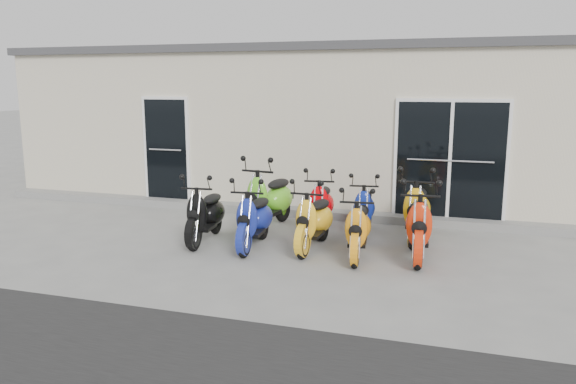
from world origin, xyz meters
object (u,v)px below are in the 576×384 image
(scooter_front_orange_a, at_px, (314,213))
(scooter_back_green, at_px, (269,191))
(scooter_front_blue, at_px, (254,211))
(scooter_front_orange_b, at_px, (358,221))
(scooter_back_yellow, at_px, (417,202))
(scooter_back_blue, at_px, (364,202))
(scooter_back_red, at_px, (321,198))
(scooter_front_black, at_px, (205,207))
(scooter_front_red, at_px, (419,217))

(scooter_front_orange_a, xyz_separation_m, scooter_back_green, (-1.10, 1.00, 0.09))
(scooter_front_blue, bearing_deg, scooter_front_orange_b, -4.77)
(scooter_back_yellow, bearing_deg, scooter_back_blue, 172.05)
(scooter_front_blue, height_order, scooter_back_blue, scooter_front_blue)
(scooter_front_orange_a, distance_m, scooter_back_red, 1.13)
(scooter_front_black, distance_m, scooter_front_red, 3.42)
(scooter_front_orange_b, bearing_deg, scooter_front_black, 171.43)
(scooter_back_green, height_order, scooter_back_yellow, scooter_back_green)
(scooter_front_blue, distance_m, scooter_front_orange_b, 1.66)
(scooter_front_blue, height_order, scooter_back_yellow, scooter_back_yellow)
(scooter_front_blue, distance_m, scooter_back_red, 1.52)
(scooter_back_red, bearing_deg, scooter_back_green, 179.78)
(scooter_front_black, height_order, scooter_back_red, same)
(scooter_front_black, relative_size, scooter_back_red, 1.00)
(scooter_front_orange_a, xyz_separation_m, scooter_back_blue, (0.59, 1.16, -0.03))
(scooter_back_blue, distance_m, scooter_back_yellow, 0.91)
(scooter_back_green, xyz_separation_m, scooter_back_red, (0.94, 0.12, -0.09))
(scooter_front_blue, relative_size, scooter_front_orange_b, 1.05)
(scooter_back_blue, height_order, scooter_back_yellow, scooter_back_yellow)
(scooter_back_green, bearing_deg, scooter_front_red, -12.05)
(scooter_front_blue, xyz_separation_m, scooter_front_orange_a, (0.92, 0.20, -0.00))
(scooter_front_black, height_order, scooter_front_red, scooter_front_red)
(scooter_front_blue, bearing_deg, scooter_front_red, 1.05)
(scooter_front_red, xyz_separation_m, scooter_back_red, (-1.77, 1.08, -0.04))
(scooter_front_orange_a, height_order, scooter_front_orange_b, scooter_front_orange_a)
(scooter_front_blue, distance_m, scooter_front_orange_a, 0.94)
(scooter_front_black, bearing_deg, scooter_front_blue, -11.08)
(scooter_front_red, height_order, scooter_back_red, scooter_front_red)
(scooter_front_orange_b, bearing_deg, scooter_back_red, 117.54)
(scooter_front_blue, relative_size, scooter_back_yellow, 0.92)
(scooter_front_orange_a, distance_m, scooter_front_red, 1.61)
(scooter_front_blue, relative_size, scooter_front_orange_a, 1.01)
(scooter_front_orange_a, distance_m, scooter_back_green, 1.49)
(scooter_front_blue, bearing_deg, scooter_back_blue, 37.58)
(scooter_back_green, bearing_deg, scooter_front_orange_b, -25.95)
(scooter_front_black, bearing_deg, scooter_back_red, 31.07)
(scooter_front_orange_a, relative_size, scooter_back_red, 1.00)
(scooter_front_orange_a, relative_size, scooter_back_green, 0.86)
(scooter_back_yellow, bearing_deg, scooter_front_orange_a, -145.36)
(scooter_front_black, xyz_separation_m, scooter_front_orange_a, (1.81, 0.12, -0.00))
(scooter_back_green, bearing_deg, scooter_back_red, 14.96)
(scooter_front_blue, bearing_deg, scooter_back_green, 93.99)
(scooter_front_black, bearing_deg, scooter_front_orange_b, -7.89)
(scooter_back_green, relative_size, scooter_back_blue, 1.22)
(scooter_front_black, height_order, scooter_front_orange_a, scooter_front_black)
(scooter_front_black, distance_m, scooter_front_orange_a, 1.81)
(scooter_front_orange_b, xyz_separation_m, scooter_back_blue, (-0.14, 1.37, -0.01))
(scooter_front_red, xyz_separation_m, scooter_back_blue, (-1.01, 1.12, -0.07))
(scooter_back_red, distance_m, scooter_back_yellow, 1.65)
(scooter_front_blue, distance_m, scooter_front_red, 2.54)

